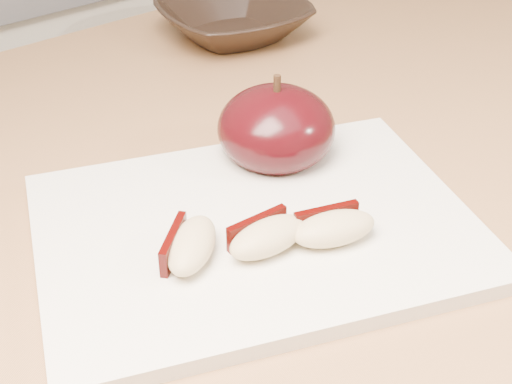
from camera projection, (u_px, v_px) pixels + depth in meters
cutting_board at (256, 229)px, 0.49m from camera, size 0.36×0.31×0.01m
apple_half at (276, 128)px, 0.55m from camera, size 0.11×0.11×0.08m
apple_wedge_a at (190, 245)px, 0.45m from camera, size 0.06×0.06×0.02m
apple_wedge_b at (267, 236)px, 0.46m from camera, size 0.06×0.03×0.02m
apple_wedge_c at (333, 227)px, 0.47m from camera, size 0.06×0.05×0.02m
bowl at (233, 19)px, 0.78m from camera, size 0.18×0.18×0.04m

